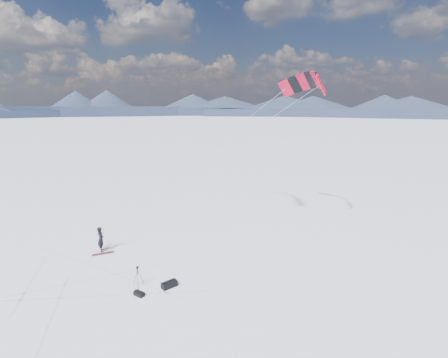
{
  "coord_description": "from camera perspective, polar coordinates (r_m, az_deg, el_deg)",
  "views": [
    {
      "loc": [
        5.35,
        -17.6,
        10.15
      ],
      "look_at": [
        7.08,
        6.27,
        4.73
      ],
      "focal_mm": 26.0,
      "sensor_mm": 36.0,
      "label": 1
    }
  ],
  "objects": [
    {
      "name": "gear_bag_b",
      "position": [
        19.34,
        -14.71,
        -18.92
      ],
      "size": [
        0.68,
        0.61,
        0.28
      ],
      "rotation": [
        0.0,
        0.0,
        -0.63
      ],
      "color": "black",
      "rests_on": "ground"
    },
    {
      "name": "power_kite",
      "position": [
        26.92,
        14.11,
        15.87
      ],
      "size": [
        16.65,
        6.5,
        11.4
      ],
      "color": "red",
      "rests_on": "ground"
    },
    {
      "name": "tripod",
      "position": [
        19.84,
        -14.92,
        -15.79
      ],
      "size": [
        0.62,
        0.57,
        1.25
      ],
      "rotation": [
        0.0,
        0.0,
        0.63
      ],
      "color": "black",
      "rests_on": "ground"
    },
    {
      "name": "snowboard",
      "position": [
        24.83,
        -20.5,
        -12.18
      ],
      "size": [
        1.49,
        0.77,
        0.04
      ],
      "primitive_type": "cube",
      "rotation": [
        0.0,
        0.0,
        0.35
      ],
      "color": "maroon",
      "rests_on": "ground"
    },
    {
      "name": "horizon_hills",
      "position": [
        19.18,
        -20.22,
        -4.48
      ],
      "size": [
        704.0,
        704.0,
        10.64
      ],
      "color": "black",
      "rests_on": "ground"
    },
    {
      "name": "gear_bag_a",
      "position": [
        19.73,
        -9.59,
        -17.79
      ],
      "size": [
        0.97,
        0.87,
        0.4
      ],
      "rotation": [
        0.0,
        0.0,
        0.63
      ],
      "color": "black",
      "rests_on": "ground"
    },
    {
      "name": "snow_tracks",
      "position": [
        21.15,
        -23.36,
        -17.04
      ],
      "size": [
        13.93,
        10.25,
        0.01
      ],
      "color": "#AFC0DF",
      "rests_on": "ground"
    },
    {
      "name": "ground",
      "position": [
        21.01,
        -19.2,
        -16.9
      ],
      "size": [
        1800.0,
        1800.0,
        0.0
      ],
      "primitive_type": "plane",
      "color": "white"
    },
    {
      "name": "snowkiter",
      "position": [
        25.29,
        -20.68,
        -11.77
      ],
      "size": [
        0.66,
        0.78,
        1.83
      ],
      "primitive_type": "imported",
      "rotation": [
        0.0,
        0.0,
        1.96
      ],
      "color": "black",
      "rests_on": "ground"
    }
  ]
}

